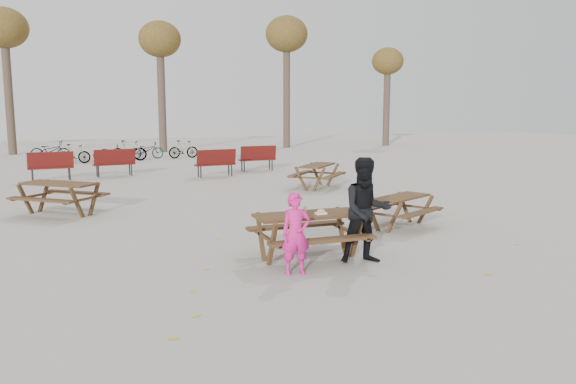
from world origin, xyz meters
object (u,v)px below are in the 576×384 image
object	(u,v)px
soda_bottle	(305,211)
picnic_table_east	(400,212)
food_tray	(321,213)
main_picnic_table	(309,225)
picnic_table_north	(60,199)
child	(296,234)
picnic_table_far	(317,176)
adult	(366,211)

from	to	relation	value
soda_bottle	picnic_table_east	bearing A→B (deg)	31.54
food_tray	soda_bottle	bearing A→B (deg)	175.93
picnic_table_east	food_tray	bearing A→B (deg)	-173.07
main_picnic_table	picnic_table_north	xyz separation A→B (m)	(-4.05, 5.73, -0.20)
child	food_tray	bearing A→B (deg)	46.48
soda_bottle	food_tray	bearing A→B (deg)	-4.07
picnic_table_east	picnic_table_far	world-z (taller)	picnic_table_far
adult	picnic_table_north	world-z (taller)	adult
main_picnic_table	picnic_table_north	size ratio (longest dim) A/B	1.00
main_picnic_table	adult	xyz separation A→B (m)	(0.79, -0.54, 0.28)
main_picnic_table	picnic_table_east	size ratio (longest dim) A/B	1.17
food_tray	picnic_table_east	world-z (taller)	food_tray
soda_bottle	child	distance (m)	0.79
soda_bottle	picnic_table_east	world-z (taller)	soda_bottle
picnic_table_north	food_tray	bearing A→B (deg)	-14.25
main_picnic_table	soda_bottle	bearing A→B (deg)	-136.56
picnic_table_north	child	bearing A→B (deg)	-21.44
soda_bottle	child	size ratio (longest dim) A/B	0.13
soda_bottle	child	bearing A→B (deg)	-121.96
soda_bottle	picnic_table_north	bearing A→B (deg)	123.90
adult	food_tray	bearing A→B (deg)	156.59
child	picnic_table_east	bearing A→B (deg)	40.41
child	picnic_table_east	xyz separation A→B (m)	(3.32, 2.44, -0.30)
adult	picnic_table_north	distance (m)	7.94
main_picnic_table	soda_bottle	xyz separation A→B (m)	(-0.12, -0.11, 0.26)
main_picnic_table	food_tray	size ratio (longest dim) A/B	10.00
child	adult	size ratio (longest dim) A/B	0.73
picnic_table_north	main_picnic_table	bearing A→B (deg)	-14.69
main_picnic_table	food_tray	world-z (taller)	food_tray
adult	child	bearing A→B (deg)	-160.85
picnic_table_north	picnic_table_far	world-z (taller)	picnic_table_north
child	picnic_table_far	distance (m)	9.43
adult	picnic_table_far	bearing A→B (deg)	81.66
main_picnic_table	picnic_table_far	xyz separation A→B (m)	(3.51, 7.76, -0.21)
soda_bottle	child	world-z (taller)	child
main_picnic_table	child	size ratio (longest dim) A/B	1.43
main_picnic_table	picnic_table_far	distance (m)	8.52
picnic_table_north	picnic_table_far	bearing A→B (deg)	55.09
main_picnic_table	child	distance (m)	0.93
food_tray	soda_bottle	size ratio (longest dim) A/B	1.06
food_tray	adult	world-z (taller)	adult
child	picnic_table_north	xyz separation A→B (m)	(-3.52, 6.49, -0.24)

